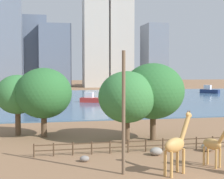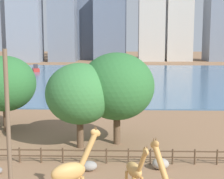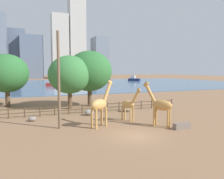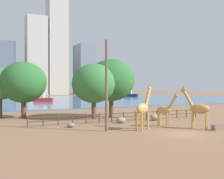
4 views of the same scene
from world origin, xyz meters
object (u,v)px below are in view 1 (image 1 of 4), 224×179
Objects in this scene: giraffe_young at (214,144)px; giraffe_tall at (176,145)px; tree_right_tall at (127,97)px; boulder_by_pole at (208,147)px; boulder_small at (156,151)px; tree_left_large at (153,91)px; boat_sailboat at (209,90)px; utility_pole at (124,113)px; boat_ferry at (91,99)px; tree_left_small at (44,93)px; boulder_near_fence at (85,159)px; tree_center_broad at (18,95)px.

giraffe_tall is at bearing -95.31° from giraffe_young.
tree_right_tall is at bearing -178.97° from giraffe_young.
boulder_by_pole is 5.72m from boulder_small.
giraffe_tall is 3.68× the size of boulder_by_pole.
boulder_small is 0.14× the size of tree_left_large.
tree_left_large reaches higher than boat_sailboat.
giraffe_young is at bearing -69.36° from boat_sailboat.
tree_left_large is 3.78m from tree_right_tall.
boat_sailboat is at bearing 62.35° from boulder_by_pole.
utility_pole is 60.39m from boat_ferry.
boulder_by_pole is 20.29m from tree_left_small.
boulder_by_pole is at bearing -61.37° from tree_left_large.
boulder_by_pole is 0.17× the size of tree_right_tall.
tree_center_broad is at bearing 115.08° from boulder_near_fence.
utility_pole is 1.58× the size of boat_ferry.
boulder_near_fence is at bearing -172.66° from boulder_small.
giraffe_tall is 12.34m from tree_right_tall.
boulder_near_fence is at bearing -133.88° from giraffe_young.
tree_left_large reaches higher than giraffe_tall.
giraffe_tall is at bearing -66.35° from boat_ferry.
tree_center_broad is 92.14m from boat_sailboat.
boulder_by_pole is (6.16, 6.62, -1.93)m from giraffe_tall.
tree_left_large is at bearing 20.56° from tree_right_tall.
utility_pole is 7.16× the size of boulder_by_pole.
boulder_by_pole reaches higher than boulder_near_fence.
tree_left_large is at bearing 73.97° from boulder_small.
tree_left_small is 1.31× the size of boat_sailboat.
utility_pole is 101.55m from boat_sailboat.
giraffe_young is at bearing -65.30° from tree_right_tall.
boulder_near_fence is at bearing -75.82° from boat_sailboat.
tree_center_broad is 0.94× the size of tree_right_tall.
tree_right_tall is (12.32, -7.49, 0.07)m from tree_center_broad.
utility_pole is 8.28m from boulder_small.
tree_left_small is (-12.61, 4.43, -0.36)m from tree_left_large.
utility_pole is 7.80× the size of boulder_small.
tree_right_tall is 0.95× the size of tree_left_small.
boulder_near_fence is at bearing -64.92° from tree_center_broad.
tree_right_tall reaches higher than giraffe_tall.
tree_left_small reaches higher than boat_ferry.
utility_pole is at bearing -105.54° from tree_right_tall.
giraffe_young is 21.85m from tree_left_small.
tree_left_small is at bearing 132.26° from boulder_small.
tree_center_broad reaches higher than boulder_small.
boat_ferry is at bearing 88.33° from boulder_small.
boat_sailboat is (58.66, 69.89, -4.23)m from tree_left_small.
boat_ferry is (3.04, 48.83, -4.17)m from tree_right_tall.
boulder_near_fence is at bearing -173.61° from boulder_by_pole.
giraffe_tall is at bearing -11.64° from utility_pole.
giraffe_young is 0.66× the size of boat_ferry.
giraffe_tall is at bearing -55.64° from tree_center_broad.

